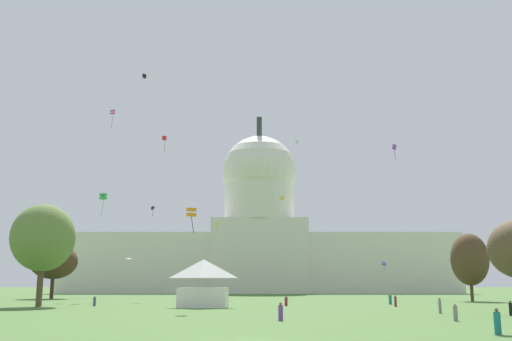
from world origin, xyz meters
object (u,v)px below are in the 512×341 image
Objects in this scene: kite_blue_low at (383,264)px; kite_red_mid at (163,138)px; tree_east_near at (468,259)px; kite_violet_mid at (393,148)px; kite_green_mid at (102,197)px; kite_magenta_high at (112,112)px; person_denim_mid_right at (93,301)px; event_tent at (202,283)px; kite_gold_mid at (281,198)px; kite_black_high at (143,76)px; kite_white_high at (296,142)px; kite_pink_low at (128,261)px; kite_orange_low at (190,212)px; person_teal_aisle_center at (496,323)px; capitol_building at (258,239)px; person_maroon_edge_west at (394,301)px; person_black_front_center at (509,309)px; kite_black_mid at (152,208)px; person_maroon_near_tent at (285,301)px; person_teal_near_tree_west at (389,299)px; kite_yellow_mid at (216,224)px; person_purple_back_right at (280,312)px; tree_west_near at (42,238)px; person_grey_mid_center at (439,306)px; tree_west_far at (53,261)px; person_grey_lawn_far_right at (454,313)px.

kite_blue_low is 0.88× the size of kite_red_mid.
kite_violet_mid is at bearing 123.45° from tree_east_near.
kite_green_mid is 29.01m from kite_magenta_high.
event_tent is at bearing -83.12° from person_denim_mid_right.
kite_black_high is (-33.89, 0.59, 30.66)m from kite_gold_mid.
kite_pink_low is (-46.88, 8.91, -32.24)m from kite_white_high.
kite_orange_low is 0.84× the size of kite_red_mid.
person_teal_aisle_center is 90.94m from kite_violet_mid.
capitol_building reaches higher than person_maroon_edge_west.
kite_black_high is (-62.18, -21.18, 45.34)m from kite_blue_low.
person_denim_mid_right is at bearing -163.69° from kite_blue_low.
kite_orange_low is at bearing -89.01° from event_tent.
kite_black_mid is (-56.74, 104.97, 23.85)m from person_black_front_center.
person_teal_aisle_center reaches higher than person_maroon_near_tent.
person_teal_near_tree_west is at bearing -56.73° from person_denim_mid_right.
kite_magenta_high is (-37.06, 38.68, 40.72)m from person_maroon_near_tent.
person_black_front_center is at bearing 83.29° from kite_green_mid.
kite_gold_mid is at bearing -140.48° from kite_magenta_high.
person_teal_near_tree_west is 1.02× the size of kite_pink_low.
person_purple_back_right is at bearing 72.33° from kite_yellow_mid.
kite_pink_low is (-4.25, 79.41, -0.46)m from tree_west_near.
person_grey_mid_center is at bearing -114.29° from tree_east_near.
capitol_building is 100.20m from person_teal_near_tree_west.
kite_yellow_mid is (21.43, 39.55, -21.56)m from kite_magenta_high.
kite_magenta_high is (-52.74, 41.24, 40.64)m from person_maroon_edge_west.
kite_gold_mid is 31.28m from kite_red_mid.
kite_yellow_mid reaches higher than tree_west_far.
person_teal_near_tree_west is 0.41× the size of kite_yellow_mid.
tree_east_near is 7.85× the size of person_grey_lawn_far_right.
kite_gold_mid is 38.60m from kite_blue_low.
kite_black_high is (-49.10, 42.54, 52.93)m from person_teal_near_tree_west.
person_teal_near_tree_west is (16.90, 6.14, 0.10)m from person_maroon_near_tent.
kite_black_mid is at bearing -142.57° from capitol_building.
kite_red_mid is at bearing -170.55° from kite_black_high.
person_teal_aisle_center is at bearing -108.81° from tree_east_near.
kite_blue_low is at bearing -38.77° from person_purple_back_right.
kite_red_mid is at bearing 25.95° from kite_black_mid.
tree_west_far reaches higher than person_teal_near_tree_west.
kite_green_mid is at bearing 38.54° from person_denim_mid_right.
person_maroon_edge_west is (44.06, -2.08, 0.07)m from person_denim_mid_right.
person_denim_mid_right is (-28.38, -0.48, 0.01)m from person_maroon_near_tent.
kite_black_mid is at bearing 159.03° from kite_white_high.
tree_east_near reaches higher than kite_pink_low.
kite_pink_low is (-55.77, 79.26, 8.67)m from person_maroon_edge_west.
person_teal_near_tree_west is at bearing -151.82° from kite_black_high.
person_maroon_edge_west is (-1.22, -8.70, -0.02)m from person_teal_near_tree_west.
tree_west_far is 7.49× the size of person_grey_mid_center.
kite_white_high reaches higher than person_grey_mid_center.
kite_blue_low is (58.36, 70.33, 7.69)m from person_denim_mid_right.
kite_black_mid is at bearing -154.47° from kite_red_mid.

